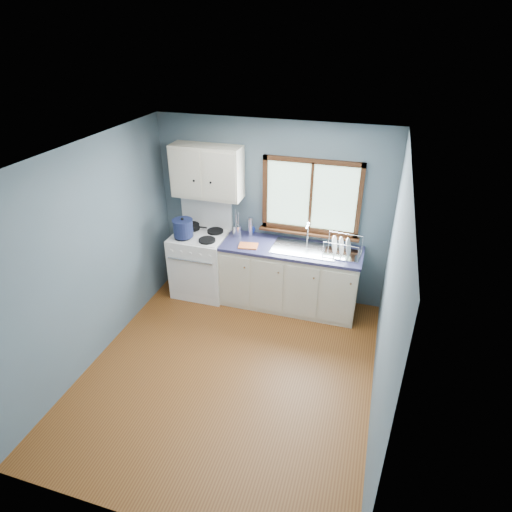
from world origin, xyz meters
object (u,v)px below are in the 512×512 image
(utensil_crock, at_px, (237,230))
(base_cabinets, at_px, (289,280))
(gas_range, at_px, (201,262))
(thermos, at_px, (250,227))
(sink, at_px, (304,253))
(dish_rack, at_px, (342,250))
(skillet, at_px, (191,226))
(stockpot, at_px, (183,228))

(utensil_crock, bearing_deg, base_cabinets, -8.96)
(gas_range, distance_m, thermos, 0.91)
(base_cabinets, xyz_separation_m, sink, (0.18, -0.00, 0.45))
(dish_rack, bearing_deg, skillet, -178.50)
(base_cabinets, bearing_deg, sink, -0.13)
(sink, distance_m, stockpot, 1.67)
(stockpot, xyz_separation_m, utensil_crock, (0.67, 0.30, -0.08))
(gas_range, relative_size, stockpot, 3.72)
(utensil_crock, bearing_deg, dish_rack, -5.04)
(sink, xyz_separation_m, skillet, (-1.67, 0.11, 0.13))
(stockpot, height_order, dish_rack, stockpot)
(sink, bearing_deg, stockpot, -174.06)
(utensil_crock, bearing_deg, stockpot, -156.13)
(sink, relative_size, dish_rack, 1.73)
(utensil_crock, bearing_deg, sink, -7.36)
(sink, relative_size, skillet, 2.29)
(utensil_crock, height_order, dish_rack, utensil_crock)
(base_cabinets, bearing_deg, utensil_crock, 171.04)
(base_cabinets, relative_size, thermos, 6.64)
(gas_range, height_order, sink, gas_range)
(gas_range, height_order, thermos, gas_range)
(skillet, bearing_deg, utensil_crock, 0.12)
(stockpot, relative_size, utensil_crock, 0.93)
(utensil_crock, height_order, thermos, utensil_crock)
(utensil_crock, bearing_deg, skillet, -178.66)
(sink, bearing_deg, dish_rack, -0.35)
(base_cabinets, bearing_deg, dish_rack, -0.29)
(base_cabinets, bearing_deg, gas_range, -179.18)
(skillet, xyz_separation_m, thermos, (0.87, 0.06, 0.08))
(base_cabinets, relative_size, skillet, 5.05)
(thermos, bearing_deg, gas_range, -164.46)
(gas_range, xyz_separation_m, utensil_crock, (0.51, 0.14, 0.51))
(sink, xyz_separation_m, utensil_crock, (-0.98, 0.13, 0.14))
(gas_range, xyz_separation_m, stockpot, (-0.17, -0.15, 0.59))
(sink, bearing_deg, base_cabinets, 179.87)
(gas_range, height_order, skillet, gas_range)
(base_cabinets, relative_size, dish_rack, 3.82)
(gas_range, height_order, base_cabinets, gas_range)
(skillet, height_order, dish_rack, dish_rack)
(sink, bearing_deg, skillet, 176.23)
(utensil_crock, xyz_separation_m, dish_rack, (1.46, -0.13, -0.02))
(gas_range, relative_size, sink, 1.62)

